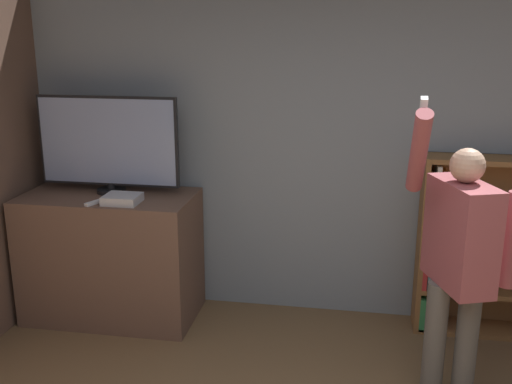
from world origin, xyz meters
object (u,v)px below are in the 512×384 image
television (108,143)px  game_console (122,199)px  person (459,256)px  bookshelf (474,249)px

television → game_console: 0.48m
game_console → person: (2.26, -0.62, -0.05)m
television → person: person is taller
television → bookshelf: television is taller
television → game_console: television is taller
game_console → person: 2.35m
television → person: (2.46, -0.88, -0.40)m
television → person: bearing=-19.7°
bookshelf → television: bearing=-176.8°
bookshelf → person: size_ratio=0.71×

